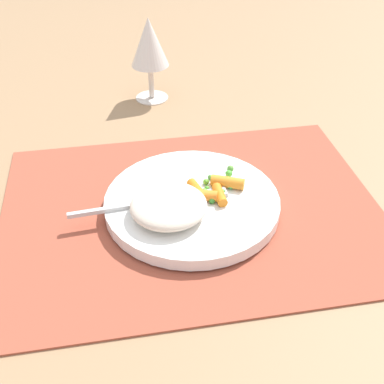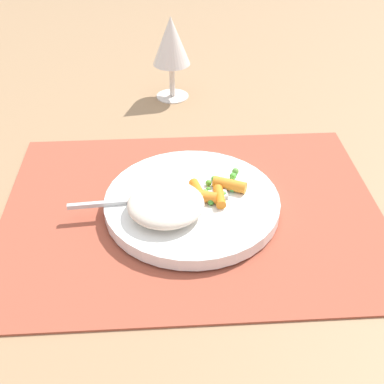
{
  "view_description": "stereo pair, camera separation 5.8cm",
  "coord_description": "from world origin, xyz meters",
  "views": [
    {
      "loc": [
        -0.09,
        -0.5,
        0.42
      ],
      "look_at": [
        0.0,
        0.0,
        0.03
      ],
      "focal_mm": 46.07,
      "sensor_mm": 36.0,
      "label": 1
    },
    {
      "loc": [
        -0.03,
        -0.51,
        0.42
      ],
      "look_at": [
        0.0,
        0.0,
        0.03
      ],
      "focal_mm": 46.07,
      "sensor_mm": 36.0,
      "label": 2
    }
  ],
  "objects": [
    {
      "name": "fork",
      "position": [
        -0.04,
        -0.0,
        0.03
      ],
      "size": [
        0.21,
        0.03,
        0.01
      ],
      "color": "silver",
      "rests_on": "plate"
    },
    {
      "name": "pea_scatter",
      "position": [
        0.04,
        0.01,
        0.03
      ],
      "size": [
        0.09,
        0.08,
        0.01
      ],
      "color": "#5A993A",
      "rests_on": "plate"
    },
    {
      "name": "placemat",
      "position": [
        0.0,
        0.0,
        0.0
      ],
      "size": [
        0.5,
        0.38,
        0.01
      ],
      "primitive_type": "cube",
      "color": "#9E4733",
      "rests_on": "ground_plane"
    },
    {
      "name": "plate",
      "position": [
        0.0,
        0.0,
        0.01
      ],
      "size": [
        0.23,
        0.23,
        0.02
      ],
      "primitive_type": "cylinder",
      "color": "white",
      "rests_on": "placemat"
    },
    {
      "name": "wine_glass",
      "position": [
        -0.02,
        0.34,
        0.1
      ],
      "size": [
        0.07,
        0.07,
        0.15
      ],
      "color": "silver",
      "rests_on": "ground_plane"
    },
    {
      "name": "carrot_portion",
      "position": [
        0.03,
        0.0,
        0.03
      ],
      "size": [
        0.08,
        0.06,
        0.02
      ],
      "color": "orange",
      "rests_on": "plate"
    },
    {
      "name": "ground_plane",
      "position": [
        0.0,
        0.0,
        0.0
      ],
      "size": [
        2.4,
        2.4,
        0.0
      ],
      "primitive_type": "plane",
      "color": "#997551"
    },
    {
      "name": "rice_mound",
      "position": [
        -0.03,
        -0.03,
        0.04
      ],
      "size": [
        0.1,
        0.09,
        0.03
      ],
      "primitive_type": "ellipsoid",
      "color": "beige",
      "rests_on": "plate"
    }
  ]
}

